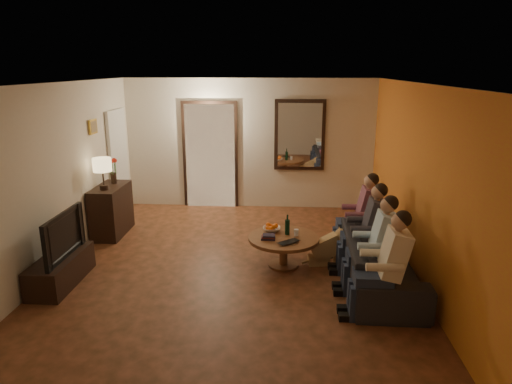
# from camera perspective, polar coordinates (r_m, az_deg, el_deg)

# --- Properties ---
(floor) EXTENTS (5.00, 6.00, 0.01)m
(floor) POSITION_cam_1_polar(r_m,az_deg,el_deg) (6.73, -2.75, -9.30)
(floor) COLOR #3D2610
(floor) RESTS_ON ground
(ceiling) EXTENTS (5.00, 6.00, 0.01)m
(ceiling) POSITION_cam_1_polar(r_m,az_deg,el_deg) (6.12, -3.07, 13.42)
(ceiling) COLOR white
(ceiling) RESTS_ON back_wall
(back_wall) EXTENTS (5.00, 0.02, 2.60)m
(back_wall) POSITION_cam_1_polar(r_m,az_deg,el_deg) (9.22, -0.81, 5.99)
(back_wall) COLOR beige
(back_wall) RESTS_ON floor
(front_wall) EXTENTS (5.00, 0.02, 2.60)m
(front_wall) POSITION_cam_1_polar(r_m,az_deg,el_deg) (3.49, -8.48, -10.37)
(front_wall) COLOR beige
(front_wall) RESTS_ON floor
(left_wall) EXTENTS (0.02, 6.00, 2.60)m
(left_wall) POSITION_cam_1_polar(r_m,az_deg,el_deg) (7.03, -23.61, 1.70)
(left_wall) COLOR beige
(left_wall) RESTS_ON floor
(right_wall) EXTENTS (0.02, 6.00, 2.60)m
(right_wall) POSITION_cam_1_polar(r_m,az_deg,el_deg) (6.51, 19.54, 1.10)
(right_wall) COLOR beige
(right_wall) RESTS_ON floor
(orange_accent) EXTENTS (0.01, 6.00, 2.60)m
(orange_accent) POSITION_cam_1_polar(r_m,az_deg,el_deg) (6.51, 19.45, 1.10)
(orange_accent) COLOR orange
(orange_accent) RESTS_ON right_wall
(kitchen_doorway) EXTENTS (1.00, 0.06, 2.10)m
(kitchen_doorway) POSITION_cam_1_polar(r_m,az_deg,el_deg) (9.34, -5.73, 4.47)
(kitchen_doorway) COLOR #FFE0A5
(kitchen_doorway) RESTS_ON floor
(door_trim) EXTENTS (1.12, 0.04, 2.22)m
(door_trim) POSITION_cam_1_polar(r_m,az_deg,el_deg) (9.33, -5.74, 4.46)
(door_trim) COLOR black
(door_trim) RESTS_ON floor
(fridge_glimpse) EXTENTS (0.45, 0.03, 1.70)m
(fridge_glimpse) POSITION_cam_1_polar(r_m,az_deg,el_deg) (9.34, -4.18, 3.57)
(fridge_glimpse) COLOR silver
(fridge_glimpse) RESTS_ON floor
(mirror_frame) EXTENTS (1.00, 0.05, 1.40)m
(mirror_frame) POSITION_cam_1_polar(r_m,az_deg,el_deg) (9.13, 5.48, 7.09)
(mirror_frame) COLOR black
(mirror_frame) RESTS_ON back_wall
(mirror_glass) EXTENTS (0.86, 0.02, 1.26)m
(mirror_glass) POSITION_cam_1_polar(r_m,az_deg,el_deg) (9.10, 5.49, 7.06)
(mirror_glass) COLOR white
(mirror_glass) RESTS_ON back_wall
(white_door) EXTENTS (0.06, 0.85, 2.04)m
(white_door) POSITION_cam_1_polar(r_m,az_deg,el_deg) (9.13, -16.77, 3.44)
(white_door) COLOR white
(white_door) RESTS_ON floor
(framed_art) EXTENTS (0.03, 0.28, 0.24)m
(framed_art) POSITION_cam_1_polar(r_m,az_deg,el_deg) (8.08, -19.71, 7.70)
(framed_art) COLOR #B28C33
(framed_art) RESTS_ON left_wall
(art_canvas) EXTENTS (0.01, 0.22, 0.18)m
(art_canvas) POSITION_cam_1_polar(r_m,az_deg,el_deg) (8.08, -19.61, 7.70)
(art_canvas) COLOR brown
(art_canvas) RESTS_ON left_wall
(dresser) EXTENTS (0.45, 0.96, 0.85)m
(dresser) POSITION_cam_1_polar(r_m,az_deg,el_deg) (8.22, -17.63, -2.19)
(dresser) COLOR black
(dresser) RESTS_ON floor
(table_lamp) EXTENTS (0.30, 0.30, 0.54)m
(table_lamp) POSITION_cam_1_polar(r_m,az_deg,el_deg) (7.85, -18.60, 2.19)
(table_lamp) COLOR beige
(table_lamp) RESTS_ON dresser
(flower_vase) EXTENTS (0.14, 0.14, 0.44)m
(flower_vase) POSITION_cam_1_polar(r_m,az_deg,el_deg) (8.26, -17.45, 2.55)
(flower_vase) COLOR red
(flower_vase) RESTS_ON dresser
(tv_stand) EXTENTS (0.45, 1.16, 0.39)m
(tv_stand) POSITION_cam_1_polar(r_m,az_deg,el_deg) (6.69, -23.21, -8.93)
(tv_stand) COLOR black
(tv_stand) RESTS_ON floor
(tv) EXTENTS (1.05, 0.14, 0.60)m
(tv) POSITION_cam_1_polar(r_m,az_deg,el_deg) (6.52, -23.66, -4.95)
(tv) COLOR black
(tv) RESTS_ON tv_stand
(sofa) EXTENTS (2.24, 0.92, 0.65)m
(sofa) POSITION_cam_1_polar(r_m,az_deg,el_deg) (6.34, 15.12, -8.22)
(sofa) COLOR black
(sofa) RESTS_ON floor
(person_a) EXTENTS (0.60, 0.40, 1.20)m
(person_a) POSITION_cam_1_polar(r_m,az_deg,el_deg) (5.41, 16.12, -9.35)
(person_a) COLOR tan
(person_a) RESTS_ON sofa
(person_b) EXTENTS (0.60, 0.40, 1.20)m
(person_b) POSITION_cam_1_polar(r_m,az_deg,el_deg) (5.95, 14.91, -6.95)
(person_b) COLOR tan
(person_b) RESTS_ON sofa
(person_c) EXTENTS (0.60, 0.40, 1.20)m
(person_c) POSITION_cam_1_polar(r_m,az_deg,el_deg) (6.50, 13.92, -4.95)
(person_c) COLOR tan
(person_c) RESTS_ON sofa
(person_d) EXTENTS (0.60, 0.40, 1.20)m
(person_d) POSITION_cam_1_polar(r_m,az_deg,el_deg) (7.05, 13.09, -3.26)
(person_d) COLOR tan
(person_d) RESTS_ON sofa
(dog) EXTENTS (0.59, 0.33, 0.56)m
(dog) POSITION_cam_1_polar(r_m,az_deg,el_deg) (6.77, 8.74, -6.71)
(dog) COLOR #9D7648
(dog) RESTS_ON floor
(coffee_table) EXTENTS (1.12, 1.12, 0.45)m
(coffee_table) POSITION_cam_1_polar(r_m,az_deg,el_deg) (6.67, 3.45, -7.41)
(coffee_table) COLOR brown
(coffee_table) RESTS_ON floor
(bowl) EXTENTS (0.26, 0.26, 0.06)m
(bowl) POSITION_cam_1_polar(r_m,az_deg,el_deg) (6.79, 1.97, -4.66)
(bowl) COLOR white
(bowl) RESTS_ON coffee_table
(oranges) EXTENTS (0.20, 0.20, 0.08)m
(oranges) POSITION_cam_1_polar(r_m,az_deg,el_deg) (6.76, 1.97, -4.12)
(oranges) COLOR orange
(oranges) RESTS_ON bowl
(wine_bottle) EXTENTS (0.07, 0.07, 0.31)m
(wine_bottle) POSITION_cam_1_polar(r_m,az_deg,el_deg) (6.63, 3.94, -4.05)
(wine_bottle) COLOR black
(wine_bottle) RESTS_ON coffee_table
(wine_glass) EXTENTS (0.06, 0.06, 0.10)m
(wine_glass) POSITION_cam_1_polar(r_m,az_deg,el_deg) (6.62, 5.05, -5.07)
(wine_glass) COLOR silver
(wine_glass) RESTS_ON coffee_table
(book_stack) EXTENTS (0.20, 0.15, 0.07)m
(book_stack) POSITION_cam_1_polar(r_m,az_deg,el_deg) (6.49, 1.53, -5.60)
(book_stack) COLOR black
(book_stack) RESTS_ON coffee_table
(laptop) EXTENTS (0.39, 0.37, 0.03)m
(laptop) POSITION_cam_1_polar(r_m,az_deg,el_deg) (6.32, 4.38, -6.42)
(laptop) COLOR black
(laptop) RESTS_ON coffee_table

